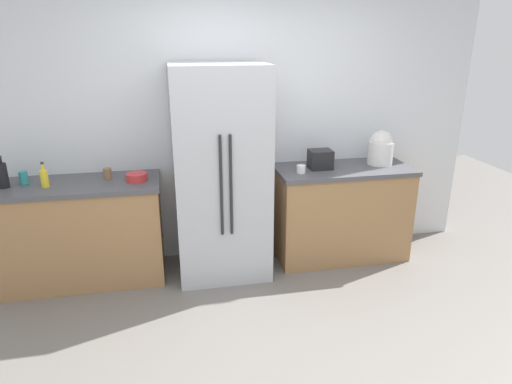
% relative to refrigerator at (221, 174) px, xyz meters
% --- Properties ---
extents(ground_plane, '(9.45, 9.45, 0.00)m').
position_rel_refrigerator_xyz_m(ground_plane, '(0.22, -1.37, -0.94)').
color(ground_plane, slate).
extents(kitchen_back_panel, '(4.73, 0.10, 2.79)m').
position_rel_refrigerator_xyz_m(kitchen_back_panel, '(0.22, 0.41, 0.45)').
color(kitchen_back_panel, silver).
rests_on(kitchen_back_panel, ground_plane).
extents(counter_left, '(1.48, 0.60, 0.92)m').
position_rel_refrigerator_xyz_m(counter_left, '(-1.27, 0.06, -0.48)').
color(counter_left, '#9E7247').
rests_on(counter_left, ground_plane).
extents(counter_right, '(1.29, 0.60, 0.92)m').
position_rel_refrigerator_xyz_m(counter_right, '(1.18, 0.06, -0.48)').
color(counter_right, '#9E7247').
rests_on(counter_right, ground_plane).
extents(refrigerator, '(0.81, 0.70, 1.89)m').
position_rel_refrigerator_xyz_m(refrigerator, '(0.00, 0.00, 0.00)').
color(refrigerator, '#B7BABF').
rests_on(refrigerator, ground_plane).
extents(toaster, '(0.21, 0.17, 0.18)m').
position_rel_refrigerator_xyz_m(toaster, '(0.95, 0.07, 0.06)').
color(toaster, black).
rests_on(toaster, counter_right).
extents(rice_cooker, '(0.24, 0.24, 0.33)m').
position_rel_refrigerator_xyz_m(rice_cooker, '(1.57, 0.11, 0.13)').
color(rice_cooker, silver).
rests_on(rice_cooker, counter_right).
extents(bottle_a, '(0.06, 0.06, 0.21)m').
position_rel_refrigerator_xyz_m(bottle_a, '(-1.45, -0.00, 0.05)').
color(bottle_a, yellow).
rests_on(bottle_a, counter_left).
extents(bottle_b, '(0.08, 0.08, 0.27)m').
position_rel_refrigerator_xyz_m(bottle_b, '(-1.78, 0.05, 0.08)').
color(bottle_b, black).
rests_on(bottle_b, counter_left).
extents(cup_a, '(0.07, 0.07, 0.11)m').
position_rel_refrigerator_xyz_m(cup_a, '(-1.65, 0.12, 0.03)').
color(cup_a, teal).
rests_on(cup_a, counter_left).
extents(cup_b, '(0.07, 0.07, 0.10)m').
position_rel_refrigerator_xyz_m(cup_b, '(-0.97, 0.13, 0.02)').
color(cup_b, brown).
rests_on(cup_b, counter_left).
extents(cup_c, '(0.08, 0.08, 0.07)m').
position_rel_refrigerator_xyz_m(cup_c, '(0.73, -0.03, 0.01)').
color(cup_c, white).
rests_on(cup_c, counter_right).
extents(bowl_a, '(0.18, 0.18, 0.07)m').
position_rel_refrigerator_xyz_m(bowl_a, '(-0.72, 0.03, 0.01)').
color(bowl_a, red).
rests_on(bowl_a, counter_left).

